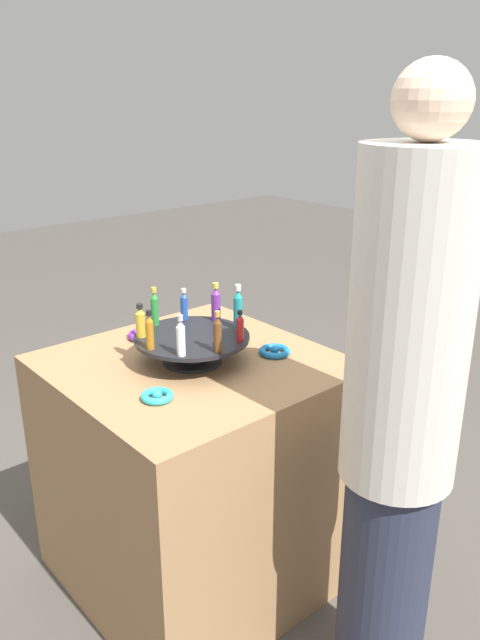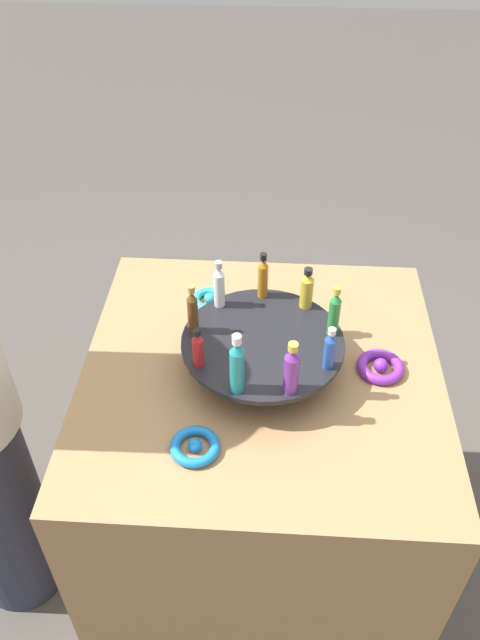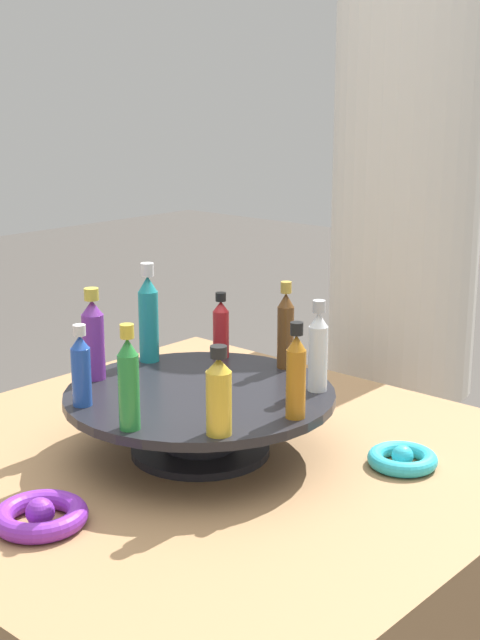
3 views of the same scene
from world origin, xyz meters
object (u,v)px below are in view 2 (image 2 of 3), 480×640
(bottle_gold, at_px, (307,289))
(display_stand, at_px, (263,349))
(bottle_amber, at_px, (263,277))
(bottle_clear, at_px, (219,286))
(bottle_blue, at_px, (330,350))
(ribbon_bow_teal, at_px, (210,299))
(bottle_red, at_px, (198,349))
(bottle_green, at_px, (334,313))
(ribbon_bow_blue, at_px, (195,446))
(bottle_brown, at_px, (193,311))
(ribbon_bow_purple, at_px, (380,367))
(bottle_purple, at_px, (291,370))
(bottle_teal, at_px, (237,366))

(bottle_gold, bearing_deg, display_stand, -37.63)
(bottle_amber, bearing_deg, bottle_clear, -67.63)
(bottle_blue, relative_size, ribbon_bow_teal, 1.15)
(display_stand, xyz_separation_m, bottle_red, (0.08, -0.13, 0.07))
(bottle_green, distance_m, ribbon_bow_blue, 0.40)
(bottle_green, height_order, ribbon_bow_blue, bottle_green)
(bottle_brown, bearing_deg, bottle_green, 92.37)
(bottle_amber, bearing_deg, ribbon_bow_purple, 61.95)
(bottle_blue, height_order, bottle_gold, bottle_gold)
(bottle_amber, distance_m, ribbon_bow_teal, 0.20)
(bottle_brown, bearing_deg, bottle_clear, 152.37)
(bottle_blue, relative_size, bottle_amber, 0.88)
(bottle_green, height_order, ribbon_bow_teal, bottle_green)
(bottle_purple, height_order, bottle_brown, bottle_purple)
(ribbon_bow_blue, bearing_deg, ribbon_bow_purple, 122.02)
(ribbon_bow_teal, bearing_deg, bottle_teal, 14.19)
(bottle_green, distance_m, bottle_amber, 0.20)
(bottle_blue, height_order, bottle_brown, bottle_brown)
(bottle_amber, xyz_separation_m, ribbon_bow_purple, (0.14, 0.27, -0.13))
(bottle_purple, xyz_separation_m, bottle_green, (-0.17, 0.09, -0.00))
(bottle_purple, height_order, ribbon_bow_blue, bottle_purple)
(bottle_gold, distance_m, bottle_brown, 0.27)
(bottle_green, bearing_deg, display_stand, -77.63)
(bottle_green, height_order, bottle_amber, bottle_green)
(bottle_blue, distance_m, ribbon_bow_teal, 0.42)
(display_stand, distance_m, bottle_brown, 0.17)
(display_stand, bearing_deg, bottle_clear, -137.63)
(ribbon_bow_purple, bearing_deg, display_stand, -87.98)
(bottle_purple, bearing_deg, bottle_amber, -167.63)
(ribbon_bow_purple, distance_m, ribbon_bow_teal, 0.46)
(bottle_clear, relative_size, bottle_red, 1.25)
(bottle_brown, relative_size, bottle_red, 1.28)
(bottle_red, bearing_deg, bottle_brown, -167.63)
(bottle_green, height_order, ribbon_bow_purple, bottle_green)
(display_stand, xyz_separation_m, bottle_teal, (0.15, -0.05, 0.09))
(bottle_green, relative_size, bottle_amber, 1.06)
(bottle_purple, relative_size, bottle_blue, 1.21)
(bottle_green, xyz_separation_m, bottle_gold, (-0.09, -0.06, -0.01))
(ribbon_bow_teal, bearing_deg, display_stand, 32.02)
(bottle_teal, distance_m, ribbon_bow_purple, 0.37)
(bottle_clear, relative_size, ribbon_bow_blue, 1.21)
(bottle_brown, bearing_deg, bottle_blue, 72.37)
(bottle_brown, height_order, ribbon_bow_blue, bottle_brown)
(display_stand, relative_size, ribbon_bow_purple, 3.35)
(bottle_green, relative_size, ribbon_bow_teal, 1.40)
(bottle_brown, xyz_separation_m, ribbon_bow_teal, (-0.20, 0.01, -0.13))
(bottle_blue, xyz_separation_m, bottle_clear, (-0.18, -0.24, 0.01))
(bottle_amber, bearing_deg, bottle_purple, 12.37)
(bottle_red, bearing_deg, ribbon_bow_teal, -178.05)
(display_stand, bearing_deg, ribbon_bow_purple, 92.02)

